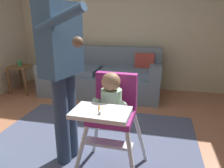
# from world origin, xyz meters

# --- Properties ---
(ground) EXTENTS (6.09, 6.47, 0.10)m
(ground) POSITION_xyz_m (0.00, 0.00, -0.05)
(ground) COLOR #A76B4C
(wall_far) EXTENTS (5.29, 0.06, 2.70)m
(wall_far) POSITION_xyz_m (0.00, 2.47, 1.35)
(wall_far) COLOR beige
(wall_far) RESTS_ON ground
(area_rug) EXTENTS (2.37, 2.40, 0.01)m
(area_rug) POSITION_xyz_m (-0.07, 0.00, 0.00)
(area_rug) COLOR #4B5470
(area_rug) RESTS_ON ground
(couch) EXTENTS (2.17, 0.86, 0.86)m
(couch) POSITION_xyz_m (-0.41, 1.95, 0.33)
(couch) COLOR slate
(couch) RESTS_ON ground
(high_chair) EXTENTS (0.63, 0.74, 0.97)m
(high_chair) POSITION_xyz_m (0.26, -0.16, 0.67)
(high_chair) COLOR white
(high_chair) RESTS_ON ground
(adult_standing) EXTENTS (0.50, 0.58, 1.69)m
(adult_standing) POSITION_xyz_m (-0.22, -0.02, 0.96)
(adult_standing) COLOR #33445D
(adult_standing) RESTS_ON ground
(side_table) EXTENTS (0.40, 0.40, 0.52)m
(side_table) POSITION_xyz_m (-1.89, 1.68, 0.38)
(side_table) COLOR brown
(side_table) RESTS_ON ground
(sippy_cup) EXTENTS (0.07, 0.07, 0.10)m
(sippy_cup) POSITION_xyz_m (-1.92, 1.68, 0.57)
(sippy_cup) COLOR green
(sippy_cup) RESTS_ON side_table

